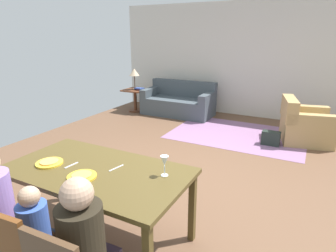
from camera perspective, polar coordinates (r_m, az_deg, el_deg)
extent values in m
cube|color=brown|center=(4.53, 5.94, -7.57)|extent=(6.78, 6.32, 0.02)
cube|color=beige|center=(7.21, 16.10, 12.57)|extent=(6.78, 0.10, 2.70)
cube|color=#50411E|center=(2.71, -14.27, -8.81)|extent=(1.71, 0.93, 0.04)
cube|color=#50411E|center=(3.22, -29.70, -13.88)|extent=(0.06, 0.06, 0.72)
cube|color=#50411E|center=(3.64, -19.08, -8.75)|extent=(0.06, 0.06, 0.72)
cube|color=#50411E|center=(2.82, 4.92, -16.04)|extent=(0.06, 0.06, 0.72)
cylinder|color=yellow|center=(2.94, -22.81, -6.89)|extent=(0.25, 0.25, 0.02)
cylinder|color=#E3A152|center=(2.93, -22.85, -6.62)|extent=(0.17, 0.17, 0.01)
cylinder|color=yellow|center=(2.58, -16.98, -9.72)|extent=(0.25, 0.25, 0.02)
cylinder|color=#DC974A|center=(2.57, -17.01, -9.43)|extent=(0.17, 0.17, 0.01)
cylinder|color=silver|center=(2.50, -0.70, -9.91)|extent=(0.06, 0.06, 0.01)
cylinder|color=silver|center=(2.48, -0.71, -8.93)|extent=(0.01, 0.01, 0.09)
cone|color=silver|center=(2.44, -0.72, -7.04)|extent=(0.07, 0.07, 0.09)
cube|color=silver|center=(2.83, -18.90, -7.50)|extent=(0.03, 0.15, 0.01)
cube|color=silver|center=(2.67, -10.38, -8.33)|extent=(0.05, 0.17, 0.01)
cube|color=#513618|center=(2.86, -26.13, -21.39)|extent=(0.04, 0.04, 0.41)
cube|color=#513618|center=(3.12, -29.86, -18.34)|extent=(0.04, 0.04, 0.41)
cube|color=#2A4154|center=(2.97, -28.91, -19.76)|extent=(0.29, 0.36, 0.45)
cube|color=brown|center=(2.46, -25.98, -21.70)|extent=(0.45, 0.45, 0.04)
cube|color=brown|center=(2.24, -30.61, -19.42)|extent=(0.42, 0.07, 0.42)
cube|color=brown|center=(2.80, -25.03, -22.08)|extent=(0.04, 0.04, 0.41)
cylinder|color=#3658B6|center=(2.38, -25.42, -17.55)|extent=(0.22, 0.22, 0.33)
sphere|color=tan|center=(2.26, -26.22, -12.66)|extent=(0.15, 0.15, 0.15)
cylinder|color=black|center=(2.04, -17.03, -20.76)|extent=(0.30, 0.30, 0.46)
sphere|color=tan|center=(1.86, -17.95, -12.88)|extent=(0.21, 0.21, 0.21)
cube|color=gray|center=(5.94, 13.79, -1.60)|extent=(2.60, 1.80, 0.01)
cube|color=#414B52|center=(7.16, 2.00, 3.95)|extent=(1.75, 0.84, 0.42)
cube|color=#414B52|center=(7.38, 3.18, 7.60)|extent=(1.75, 0.20, 0.40)
cube|color=#414B52|center=(7.46, -3.46, 6.93)|extent=(0.18, 0.84, 0.20)
cube|color=#414B52|center=(6.80, 8.03, 5.72)|extent=(0.18, 0.84, 0.20)
cube|color=tan|center=(5.93, 26.06, -0.88)|extent=(1.01, 1.01, 0.42)
cube|color=tan|center=(5.76, 23.30, 3.25)|extent=(0.38, 0.87, 0.40)
cube|color=tan|center=(5.53, 27.09, 1.09)|extent=(0.86, 0.36, 0.20)
cube|color=tan|center=(6.16, 25.91, 2.82)|extent=(0.86, 0.36, 0.20)
cube|color=#5A311D|center=(7.48, -6.69, 7.22)|extent=(0.56, 0.56, 0.03)
cylinder|color=#5A311D|center=(7.54, -6.61, 5.06)|extent=(0.08, 0.08, 0.55)
cylinder|color=#5A311D|center=(7.60, -6.54, 3.15)|extent=(0.36, 0.36, 0.03)
cylinder|color=#513A2C|center=(7.48, -6.70, 7.41)|extent=(0.16, 0.16, 0.02)
cylinder|color=#513A2C|center=(7.45, -6.75, 8.77)|extent=(0.02, 0.02, 0.34)
cone|color=#C6AC8A|center=(7.41, -6.82, 10.76)|extent=(0.26, 0.26, 0.18)
cube|color=#A32728|center=(7.37, -5.26, 7.35)|extent=(0.22, 0.16, 0.03)
cube|color=navy|center=(7.38, -5.79, 7.56)|extent=(0.22, 0.16, 0.03)
cube|color=#1F2A25|center=(5.51, 20.03, -2.34)|extent=(0.32, 0.16, 0.26)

